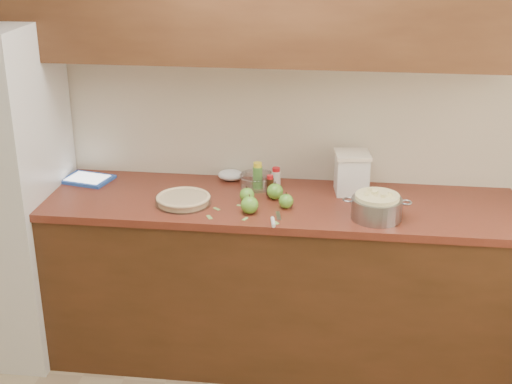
# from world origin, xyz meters

# --- Properties ---
(room_shell) EXTENTS (3.60, 3.60, 3.60)m
(room_shell) POSITION_xyz_m (0.00, 0.00, 1.30)
(room_shell) COLOR tan
(room_shell) RESTS_ON ground
(counter_run) EXTENTS (2.64, 0.68, 0.92)m
(counter_run) POSITION_xyz_m (0.00, 1.48, 0.46)
(counter_run) COLOR #4B2815
(counter_run) RESTS_ON ground
(pie) EXTENTS (0.28, 0.28, 0.05)m
(pie) POSITION_xyz_m (-0.37, 1.37, 0.94)
(pie) COLOR silver
(pie) RESTS_ON counter_run
(colander) EXTENTS (0.33, 0.24, 0.12)m
(colander) POSITION_xyz_m (0.59, 1.31, 0.98)
(colander) COLOR gray
(colander) RESTS_ON counter_run
(flour_canister) EXTENTS (0.20, 0.20, 0.22)m
(flour_canister) POSITION_xyz_m (0.47, 1.63, 1.03)
(flour_canister) COLOR white
(flour_canister) RESTS_ON counter_run
(tablet) EXTENTS (0.29, 0.24, 0.02)m
(tablet) POSITION_xyz_m (-0.97, 1.63, 0.93)
(tablet) COLOR blue
(tablet) RESTS_ON counter_run
(paring_knife) EXTENTS (0.05, 0.20, 0.02)m
(paring_knife) POSITION_xyz_m (0.11, 1.19, 0.93)
(paring_knife) COLOR gray
(paring_knife) RESTS_ON counter_run
(lemon_bottle) EXTENTS (0.05, 0.05, 0.14)m
(lemon_bottle) POSITION_xyz_m (-0.03, 1.64, 0.99)
(lemon_bottle) COLOR #4C8C38
(lemon_bottle) RESTS_ON counter_run
(cinnamon_shaker) EXTENTS (0.05, 0.05, 0.12)m
(cinnamon_shaker) POSITION_xyz_m (0.07, 1.64, 0.98)
(cinnamon_shaker) COLOR beige
(cinnamon_shaker) RESTS_ON counter_run
(vanilla_bottle) EXTENTS (0.04, 0.04, 0.11)m
(vanilla_bottle) POSITION_xyz_m (0.05, 1.54, 0.97)
(vanilla_bottle) COLOR black
(vanilla_bottle) RESTS_ON counter_run
(mixing_bowl) EXTENTS (0.20, 0.20, 0.07)m
(mixing_bowl) POSITION_xyz_m (-0.03, 1.65, 0.96)
(mixing_bowl) COLOR silver
(mixing_bowl) RESTS_ON counter_run
(paper_towel) EXTENTS (0.17, 0.16, 0.06)m
(paper_towel) POSITION_xyz_m (-0.19, 1.74, 0.95)
(paper_towel) COLOR white
(paper_towel) RESTS_ON counter_run
(apple_left) EXTENTS (0.07, 0.07, 0.09)m
(apple_left) POSITION_xyz_m (-0.06, 1.43, 0.96)
(apple_left) COLOR #5CA22F
(apple_left) RESTS_ON counter_run
(apple_center) EXTENTS (0.08, 0.08, 0.10)m
(apple_center) POSITION_xyz_m (0.08, 1.49, 0.96)
(apple_center) COLOR #5CA22F
(apple_center) RESTS_ON counter_run
(apple_front) EXTENTS (0.09, 0.09, 0.10)m
(apple_front) POSITION_xyz_m (-0.02, 1.29, 0.96)
(apple_front) COLOR #5CA22F
(apple_front) RESTS_ON counter_run
(apple_extra) EXTENTS (0.07, 0.07, 0.09)m
(apple_extra) POSITION_xyz_m (0.15, 1.38, 0.96)
(apple_extra) COLOR #5CA22F
(apple_extra) RESTS_ON counter_run
(peel_a) EXTENTS (0.04, 0.05, 0.00)m
(peel_a) POSITION_xyz_m (-0.21, 1.22, 0.92)
(peel_a) COLOR #8BBE5C
(peel_a) RESTS_ON counter_run
(peel_b) EXTENTS (0.03, 0.04, 0.00)m
(peel_b) POSITION_xyz_m (-0.03, 1.22, 0.92)
(peel_b) COLOR #8BBE5C
(peel_b) RESTS_ON counter_run
(peel_c) EXTENTS (0.05, 0.05, 0.00)m
(peel_c) POSITION_xyz_m (0.11, 1.19, 0.92)
(peel_c) COLOR #8BBE5C
(peel_c) RESTS_ON counter_run
(peel_d) EXTENTS (0.04, 0.04, 0.00)m
(peel_d) POSITION_xyz_m (-0.19, 1.32, 0.92)
(peel_d) COLOR #8BBE5C
(peel_d) RESTS_ON counter_run
(peel_e) EXTENTS (0.04, 0.02, 0.00)m
(peel_e) POSITION_xyz_m (-0.08, 1.38, 0.92)
(peel_e) COLOR #8BBE5C
(peel_e) RESTS_ON counter_run
(peel_f) EXTENTS (0.03, 0.04, 0.00)m
(peel_f) POSITION_xyz_m (-0.02, 1.42, 0.92)
(peel_f) COLOR #8BBE5C
(peel_f) RESTS_ON counter_run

